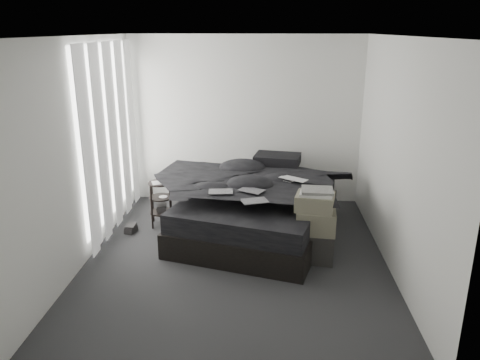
# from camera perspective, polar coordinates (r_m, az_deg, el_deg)

# --- Properties ---
(floor) EXTENTS (3.60, 4.20, 0.01)m
(floor) POSITION_cam_1_polar(r_m,az_deg,el_deg) (5.78, -0.47, -9.56)
(floor) COLOR #2A2A2C
(floor) RESTS_ON ground
(ceiling) EXTENTS (3.60, 4.20, 0.01)m
(ceiling) POSITION_cam_1_polar(r_m,az_deg,el_deg) (5.13, -0.55, 17.16)
(ceiling) COLOR white
(ceiling) RESTS_ON ground
(wall_back) EXTENTS (3.60, 0.01, 2.60)m
(wall_back) POSITION_cam_1_polar(r_m,az_deg,el_deg) (7.35, 0.60, 7.22)
(wall_back) COLOR silver
(wall_back) RESTS_ON ground
(wall_front) EXTENTS (3.60, 0.01, 2.60)m
(wall_front) POSITION_cam_1_polar(r_m,az_deg,el_deg) (3.33, -2.94, -6.42)
(wall_front) COLOR silver
(wall_front) RESTS_ON ground
(wall_left) EXTENTS (0.01, 4.20, 2.60)m
(wall_left) POSITION_cam_1_polar(r_m,az_deg,el_deg) (5.71, -18.85, 3.09)
(wall_left) COLOR silver
(wall_left) RESTS_ON ground
(wall_right) EXTENTS (0.01, 4.20, 2.60)m
(wall_right) POSITION_cam_1_polar(r_m,az_deg,el_deg) (5.49, 18.60, 2.54)
(wall_right) COLOR silver
(wall_right) RESTS_ON ground
(window_left) EXTENTS (0.02, 2.00, 2.30)m
(window_left) POSITION_cam_1_polar(r_m,az_deg,el_deg) (6.52, -15.85, 5.58)
(window_left) COLOR white
(window_left) RESTS_ON wall_left
(curtain_left) EXTENTS (0.06, 2.12, 2.48)m
(curtain_left) POSITION_cam_1_polar(r_m,az_deg,el_deg) (6.51, -15.38, 4.99)
(curtain_left) COLOR white
(curtain_left) RESTS_ON wall_left
(bed) EXTENTS (2.37, 2.76, 0.32)m
(bed) POSITION_cam_1_polar(r_m,az_deg,el_deg) (6.43, 2.16, -5.03)
(bed) COLOR black
(bed) RESTS_ON floor
(mattress) EXTENTS (2.28, 2.67, 0.25)m
(mattress) POSITION_cam_1_polar(r_m,az_deg,el_deg) (6.33, 2.19, -2.64)
(mattress) COLOR black
(mattress) RESTS_ON bed
(duvet) EXTENTS (2.23, 2.41, 0.27)m
(duvet) POSITION_cam_1_polar(r_m,az_deg,el_deg) (6.19, 2.06, -0.54)
(duvet) COLOR black
(duvet) RESTS_ON mattress
(pillow_lower) EXTENTS (0.81, 0.66, 0.16)m
(pillow_lower) POSITION_cam_1_polar(r_m,az_deg,el_deg) (7.11, 3.97, 1.42)
(pillow_lower) COLOR black
(pillow_lower) RESTS_ON mattress
(pillow_upper) EXTENTS (0.73, 0.57, 0.15)m
(pillow_upper) POSITION_cam_1_polar(r_m,az_deg,el_deg) (7.03, 4.58, 2.52)
(pillow_upper) COLOR black
(pillow_upper) RESTS_ON pillow_lower
(laptop) EXTENTS (0.45, 0.41, 0.03)m
(laptop) POSITION_cam_1_polar(r_m,az_deg,el_deg) (6.14, 6.27, 0.70)
(laptop) COLOR silver
(laptop) RESTS_ON duvet
(comic_a) EXTENTS (0.32, 0.22, 0.01)m
(comic_a) POSITION_cam_1_polar(r_m,az_deg,el_deg) (5.72, -2.37, -0.61)
(comic_a) COLOR black
(comic_a) RESTS_ON duvet
(comic_b) EXTENTS (0.35, 0.31, 0.01)m
(comic_b) POSITION_cam_1_polar(r_m,az_deg,el_deg) (5.76, 1.43, -0.40)
(comic_b) COLOR black
(comic_b) RESTS_ON duvet
(comic_c) EXTENTS (0.34, 0.28, 0.01)m
(comic_c) POSITION_cam_1_polar(r_m,az_deg,el_deg) (5.41, 1.79, -1.57)
(comic_c) COLOR black
(comic_c) RESTS_ON duvet
(side_stand) EXTENTS (0.39, 0.39, 0.63)m
(side_stand) POSITION_cam_1_polar(r_m,az_deg,el_deg) (6.71, -9.56, -2.89)
(side_stand) COLOR black
(side_stand) RESTS_ON floor
(papers) EXTENTS (0.29, 0.25, 0.01)m
(papers) POSITION_cam_1_polar(r_m,az_deg,el_deg) (6.59, -9.63, -0.32)
(papers) COLOR white
(papers) RESTS_ON side_stand
(floor_books) EXTENTS (0.14, 0.19, 0.12)m
(floor_books) POSITION_cam_1_polar(r_m,az_deg,el_deg) (6.63, -13.17, -5.73)
(floor_books) COLOR black
(floor_books) RESTS_ON floor
(box_lower) EXTENTS (0.54, 0.46, 0.36)m
(box_lower) POSITION_cam_1_polar(r_m,az_deg,el_deg) (5.77, 8.95, -7.83)
(box_lower) COLOR #242424
(box_lower) RESTS_ON floor
(box_mid) EXTENTS (0.49, 0.40, 0.28)m
(box_mid) POSITION_cam_1_polar(r_m,az_deg,el_deg) (5.63, 9.21, -4.96)
(box_mid) COLOR #696653
(box_mid) RESTS_ON box_lower
(box_upper) EXTENTS (0.50, 0.44, 0.19)m
(box_upper) POSITION_cam_1_polar(r_m,az_deg,el_deg) (5.56, 9.12, -2.68)
(box_upper) COLOR #696653
(box_upper) RESTS_ON box_mid
(art_book_white) EXTENTS (0.42, 0.35, 0.04)m
(art_book_white) POSITION_cam_1_polar(r_m,az_deg,el_deg) (5.52, 9.29, -1.57)
(art_book_white) COLOR silver
(art_book_white) RESTS_ON box_upper
(art_book_snake) EXTENTS (0.38, 0.31, 0.03)m
(art_book_snake) POSITION_cam_1_polar(r_m,az_deg,el_deg) (5.50, 9.41, -1.26)
(art_book_snake) COLOR silver
(art_book_snake) RESTS_ON art_book_white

